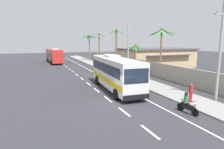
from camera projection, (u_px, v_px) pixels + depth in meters
name	position (u px, v px, depth m)	size (l,w,h in m)	color
ground_plane	(113.00, 103.00, 16.86)	(160.00, 160.00, 0.00)	#303035
sidewalk_kerb	(131.00, 77.00, 28.48)	(3.20, 90.00, 0.14)	gray
lane_markings	(90.00, 75.00, 30.88)	(3.37, 71.00, 0.01)	white
boundary_wall	(140.00, 66.00, 33.35)	(0.24, 60.00, 2.20)	#9E998E
coach_bus_foreground	(115.00, 72.00, 21.46)	(3.33, 10.96, 3.76)	silver
coach_bus_far_lane	(54.00, 55.00, 47.76)	(3.32, 11.05, 3.59)	red
motorcycle_beside_bus	(187.00, 105.00, 14.47)	(0.56, 1.96, 1.59)	black
motorcycle_trailing	(103.00, 72.00, 29.64)	(0.56, 1.96, 1.67)	black
pedestrian_near_kerb	(191.00, 93.00, 16.60)	(0.36, 0.36, 1.61)	red
pedestrian_midwalk	(107.00, 63.00, 38.38)	(0.36, 0.36, 1.72)	#2D7A47
pedestrian_far_walk	(107.00, 64.00, 36.49)	(0.36, 0.36, 1.77)	#75388E
utility_pole_nearest	(220.00, 51.00, 16.75)	(1.84, 0.24, 8.55)	#9E9E99
utility_pole_mid	(128.00, 46.00, 32.57)	(1.94, 0.24, 8.71)	#9E9E99
utility_pole_far	(98.00, 46.00, 48.59)	(1.85, 0.24, 8.12)	#9E9E99
palm_nearest	(116.00, 43.00, 40.25)	(2.71, 2.70, 7.82)	brown
palm_second	(135.00, 52.00, 28.84)	(2.93, 2.72, 4.85)	brown
palm_third	(99.00, 42.00, 54.49)	(3.03, 3.14, 7.55)	brown
palm_fourth	(89.00, 41.00, 52.36)	(3.74, 3.67, 7.06)	brown
palm_farthest	(161.00, 40.00, 27.84)	(3.59, 3.59, 7.15)	brown
roadside_building	(156.00, 57.00, 40.96)	(14.96, 9.41, 3.83)	tan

